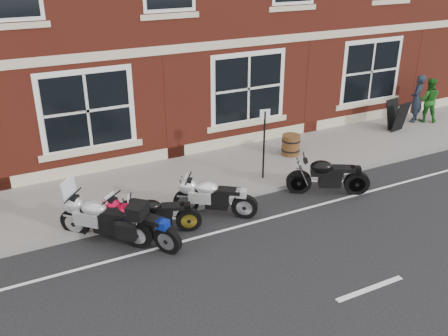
{
  "coord_description": "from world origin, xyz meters",
  "views": [
    {
      "loc": [
        -6.07,
        -8.7,
        6.1
      ],
      "look_at": [
        -0.83,
        1.6,
        0.89
      ],
      "focal_mm": 40.0,
      "sensor_mm": 36.0,
      "label": 1
    }
  ],
  "objects_px": {
    "moto_sport_silver": "(214,195)",
    "moto_naked_black": "(326,174)",
    "moto_sport_red": "(138,221)",
    "pedestrian_right": "(428,100)",
    "moto_touring_silver": "(103,216)",
    "moto_sport_black": "(157,213)",
    "a_board_sign": "(397,116)",
    "barrel_planter": "(291,145)",
    "pedestrian_left": "(417,99)",
    "parking_sign": "(264,139)"
  },
  "relations": [
    {
      "from": "parking_sign",
      "to": "pedestrian_left",
      "type": "bearing_deg",
      "value": 23.7
    },
    {
      "from": "moto_sport_red",
      "to": "pedestrian_left",
      "type": "height_order",
      "value": "pedestrian_left"
    },
    {
      "from": "pedestrian_left",
      "to": "moto_naked_black",
      "type": "bearing_deg",
      "value": -8.89
    },
    {
      "from": "moto_sport_black",
      "to": "parking_sign",
      "type": "height_order",
      "value": "parking_sign"
    },
    {
      "from": "moto_sport_red",
      "to": "moto_sport_black",
      "type": "distance_m",
      "value": 0.57
    },
    {
      "from": "moto_sport_black",
      "to": "a_board_sign",
      "type": "relative_size",
      "value": 1.76
    },
    {
      "from": "moto_sport_red",
      "to": "a_board_sign",
      "type": "bearing_deg",
      "value": -19.24
    },
    {
      "from": "moto_sport_red",
      "to": "moto_sport_black",
      "type": "bearing_deg",
      "value": -9.35
    },
    {
      "from": "barrel_planter",
      "to": "parking_sign",
      "type": "height_order",
      "value": "parking_sign"
    },
    {
      "from": "moto_touring_silver",
      "to": "parking_sign",
      "type": "distance_m",
      "value": 4.87
    },
    {
      "from": "moto_sport_red",
      "to": "pedestrian_right",
      "type": "relative_size",
      "value": 1.15
    },
    {
      "from": "pedestrian_left",
      "to": "a_board_sign",
      "type": "distance_m",
      "value": 1.4
    },
    {
      "from": "moto_sport_black",
      "to": "parking_sign",
      "type": "distance_m",
      "value": 3.83
    },
    {
      "from": "moto_touring_silver",
      "to": "a_board_sign",
      "type": "distance_m",
      "value": 11.11
    },
    {
      "from": "a_board_sign",
      "to": "barrel_planter",
      "type": "xyz_separation_m",
      "value": [
        -4.52,
        -0.18,
        -0.22
      ]
    },
    {
      "from": "moto_sport_black",
      "to": "pedestrian_right",
      "type": "relative_size",
      "value": 1.17
    },
    {
      "from": "a_board_sign",
      "to": "moto_sport_silver",
      "type": "bearing_deg",
      "value": -174.93
    },
    {
      "from": "moto_sport_silver",
      "to": "barrel_planter",
      "type": "distance_m",
      "value": 4.26
    },
    {
      "from": "moto_naked_black",
      "to": "barrel_planter",
      "type": "xyz_separation_m",
      "value": [
        0.53,
        2.44,
        -0.13
      ]
    },
    {
      "from": "pedestrian_right",
      "to": "moto_sport_black",
      "type": "bearing_deg",
      "value": 51.64
    },
    {
      "from": "pedestrian_right",
      "to": "barrel_planter",
      "type": "distance_m",
      "value": 6.24
    },
    {
      "from": "moto_sport_red",
      "to": "pedestrian_right",
      "type": "distance_m",
      "value": 12.26
    },
    {
      "from": "moto_sport_silver",
      "to": "moto_naked_black",
      "type": "height_order",
      "value": "moto_naked_black"
    },
    {
      "from": "moto_naked_black",
      "to": "barrel_planter",
      "type": "bearing_deg",
      "value": 17.8
    },
    {
      "from": "moto_sport_silver",
      "to": "barrel_planter",
      "type": "height_order",
      "value": "moto_sport_silver"
    },
    {
      "from": "moto_touring_silver",
      "to": "barrel_planter",
      "type": "height_order",
      "value": "moto_touring_silver"
    },
    {
      "from": "moto_sport_silver",
      "to": "pedestrian_left",
      "type": "bearing_deg",
      "value": -37.37
    },
    {
      "from": "moto_sport_red",
      "to": "a_board_sign",
      "type": "relative_size",
      "value": 1.74
    },
    {
      "from": "moto_sport_red",
      "to": "pedestrian_left",
      "type": "distance_m",
      "value": 11.94
    },
    {
      "from": "moto_touring_silver",
      "to": "pedestrian_left",
      "type": "distance_m",
      "value": 12.47
    },
    {
      "from": "moto_sport_red",
      "to": "pedestrian_left",
      "type": "relative_size",
      "value": 1.08
    },
    {
      "from": "moto_sport_silver",
      "to": "moto_naked_black",
      "type": "bearing_deg",
      "value": -58.96
    },
    {
      "from": "moto_sport_silver",
      "to": "parking_sign",
      "type": "distance_m",
      "value": 2.42
    },
    {
      "from": "pedestrian_left",
      "to": "pedestrian_right",
      "type": "distance_m",
      "value": 0.43
    },
    {
      "from": "moto_sport_silver",
      "to": "parking_sign",
      "type": "relative_size",
      "value": 0.87
    },
    {
      "from": "moto_sport_red",
      "to": "barrel_planter",
      "type": "height_order",
      "value": "moto_sport_red"
    },
    {
      "from": "moto_touring_silver",
      "to": "moto_sport_black",
      "type": "bearing_deg",
      "value": -55.79
    },
    {
      "from": "moto_sport_black",
      "to": "barrel_planter",
      "type": "distance_m",
      "value": 5.67
    },
    {
      "from": "moto_sport_silver",
      "to": "a_board_sign",
      "type": "xyz_separation_m",
      "value": [
        8.21,
        2.32,
        0.12
      ]
    },
    {
      "from": "moto_sport_silver",
      "to": "pedestrian_right",
      "type": "bearing_deg",
      "value": -38.95
    },
    {
      "from": "moto_sport_black",
      "to": "pedestrian_right",
      "type": "xyz_separation_m",
      "value": [
        11.39,
        2.69,
        0.42
      ]
    },
    {
      "from": "pedestrian_right",
      "to": "moto_sport_silver",
      "type": "bearing_deg",
      "value": 52.8
    },
    {
      "from": "pedestrian_right",
      "to": "a_board_sign",
      "type": "distance_m",
      "value": 1.72
    },
    {
      "from": "moto_touring_silver",
      "to": "barrel_planter",
      "type": "bearing_deg",
      "value": -27.21
    },
    {
      "from": "pedestrian_left",
      "to": "parking_sign",
      "type": "relative_size",
      "value": 0.86
    },
    {
      "from": "pedestrian_right",
      "to": "barrel_planter",
      "type": "bearing_deg",
      "value": 42.14
    },
    {
      "from": "moto_touring_silver",
      "to": "moto_naked_black",
      "type": "height_order",
      "value": "moto_touring_silver"
    },
    {
      "from": "moto_sport_black",
      "to": "pedestrian_left",
      "type": "relative_size",
      "value": 1.09
    },
    {
      "from": "moto_touring_silver",
      "to": "moto_sport_black",
      "type": "height_order",
      "value": "moto_touring_silver"
    },
    {
      "from": "moto_naked_black",
      "to": "parking_sign",
      "type": "height_order",
      "value": "parking_sign"
    }
  ]
}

